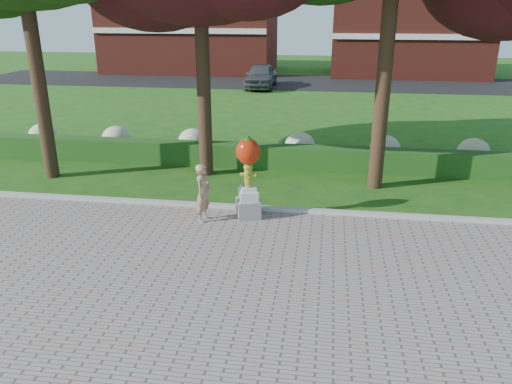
{
  "coord_description": "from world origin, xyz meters",
  "views": [
    {
      "loc": [
        1.94,
        -9.56,
        5.3
      ],
      "look_at": [
        0.41,
        1.0,
        1.32
      ],
      "focal_mm": 35.0,
      "sensor_mm": 36.0,
      "label": 1
    }
  ],
  "objects": [
    {
      "name": "lawn_hedge",
      "position": [
        0.0,
        7.0,
        0.4
      ],
      "size": [
        24.0,
        0.7,
        0.8
      ],
      "primitive_type": "cube",
      "color": "#154A17",
      "rests_on": "ground"
    },
    {
      "name": "curb",
      "position": [
        0.0,
        3.0,
        0.07
      ],
      "size": [
        40.0,
        0.18,
        0.15
      ],
      "primitive_type": "cube",
      "color": "#ADADA5",
      "rests_on": "ground"
    },
    {
      "name": "street",
      "position": [
        0.0,
        28.0,
        0.01
      ],
      "size": [
        50.0,
        8.0,
        0.02
      ],
      "primitive_type": "cube",
      "color": "black",
      "rests_on": "ground"
    },
    {
      "name": "ground",
      "position": [
        0.0,
        0.0,
        0.0
      ],
      "size": [
        100.0,
        100.0,
        0.0
      ],
      "primitive_type": "plane",
      "color": "#165214",
      "rests_on": "ground"
    },
    {
      "name": "building_left",
      "position": [
        -10.0,
        34.0,
        3.5
      ],
      "size": [
        14.0,
        8.0,
        7.0
      ],
      "primitive_type": "cube",
      "color": "maroon",
      "rests_on": "ground"
    },
    {
      "name": "parked_car",
      "position": [
        -2.75,
        25.0,
        0.83
      ],
      "size": [
        1.92,
        4.73,
        1.61
      ],
      "primitive_type": "imported",
      "rotation": [
        0.0,
        0.0,
        0.0
      ],
      "color": "#45484E",
      "rests_on": "street"
    },
    {
      "name": "hydrant_sculpture",
      "position": [
        -0.02,
        2.5,
        1.21
      ],
      "size": [
        0.75,
        0.75,
        2.21
      ],
      "rotation": [
        0.0,
        0.0,
        0.31
      ],
      "color": "gray",
      "rests_on": "walkway"
    },
    {
      "name": "building_right",
      "position": [
        8.0,
        34.0,
        3.2
      ],
      "size": [
        12.0,
        8.0,
        6.4
      ],
      "primitive_type": "cube",
      "color": "maroon",
      "rests_on": "ground"
    },
    {
      "name": "hydrangea_row",
      "position": [
        0.57,
        8.0,
        0.55
      ],
      "size": [
        20.1,
        1.1,
        0.99
      ],
      "color": "beige",
      "rests_on": "ground"
    },
    {
      "name": "woman",
      "position": [
        -1.12,
        2.1,
        0.81
      ],
      "size": [
        0.48,
        0.62,
        1.53
      ],
      "primitive_type": "imported",
      "rotation": [
        0.0,
        0.0,
        1.35
      ],
      "color": "#9F785B",
      "rests_on": "walkway"
    }
  ]
}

